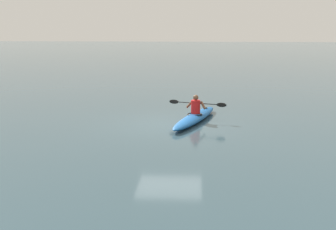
# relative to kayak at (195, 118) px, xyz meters

# --- Properties ---
(ground_plane) EXTENTS (160.00, 160.00, 0.00)m
(ground_plane) POSITION_rel_kayak_xyz_m (0.96, 0.64, -0.16)
(ground_plane) COLOR #334C56
(kayak) EXTENTS (2.03, 4.63, 0.31)m
(kayak) POSITION_rel_kayak_xyz_m (0.00, 0.00, 0.00)
(kayak) COLOR #1959A5
(kayak) RESTS_ON ground
(kayaker) EXTENTS (2.27, 0.76, 0.74)m
(kayaker) POSITION_rel_kayak_xyz_m (-0.03, -0.09, 0.47)
(kayaker) COLOR red
(kayaker) RESTS_ON kayak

